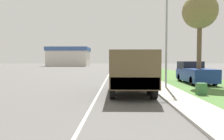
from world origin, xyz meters
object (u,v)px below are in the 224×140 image
Objects in this scene: car_third_ahead at (118,67)px; pickup_truck at (195,73)px; car_second_ahead at (123,69)px; car_nearest_ahead at (125,72)px; car_fourth_ahead at (118,66)px; lamp_post at (164,21)px; military_truck at (131,69)px.

car_third_ahead is 24.96m from pickup_truck.
car_nearest_ahead is at bearing -90.08° from car_second_ahead.
car_second_ahead is 19.59m from car_fourth_ahead.
lamp_post is at bearing -133.61° from pickup_truck.
military_truck is 19.23m from car_second_ahead.
lamp_post reaches higher than car_fourth_ahead.
car_nearest_ahead reaches higher than car_second_ahead.
military_truck is 1.58× the size of car_third_ahead.
car_second_ahead is 10.74m from car_third_ahead.
lamp_post reaches higher than car_third_ahead.
car_second_ahead is at bearing 114.49° from pickup_truck.
car_fourth_ahead is 33.56m from pickup_truck.
pickup_truck reaches higher than car_fourth_ahead.
car_fourth_ahead is at bearing 91.22° from car_nearest_ahead.
car_nearest_ahead reaches higher than car_fourth_ahead.
pickup_truck reaches higher than car_third_ahead.
car_second_ahead is 0.58× the size of lamp_post.
lamp_post is at bearing -83.57° from car_third_ahead.
car_nearest_ahead is 0.98× the size of car_second_ahead.
car_second_ahead is (0.01, 8.74, -0.01)m from car_nearest_ahead.
lamp_post reaches higher than car_nearest_ahead.
car_second_ahead is 1.07× the size of car_third_ahead.
pickup_truck is (6.68, -32.89, 0.27)m from car_fourth_ahead.
car_second_ahead is at bearing -86.29° from car_third_ahead.
car_second_ahead reaches higher than car_third_ahead.
pickup_truck is 0.65× the size of lamp_post.
car_fourth_ahead is (0.08, 8.86, -0.02)m from car_third_ahead.
car_nearest_ahead is 0.99× the size of car_fourth_ahead.
lamp_post reaches higher than car_second_ahead.
car_fourth_ahead is at bearing 91.80° from car_second_ahead.
lamp_post is at bearing -81.88° from car_second_ahead.
military_truck is 0.85× the size of lamp_post.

